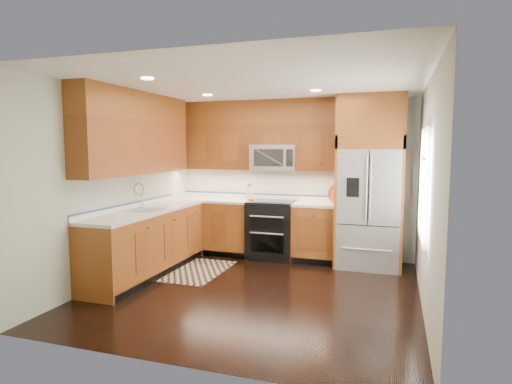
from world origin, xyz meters
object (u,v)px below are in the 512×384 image
(rug, at_px, (197,271))
(utensil_crock, at_px, (335,194))
(refrigerator, at_px, (370,182))
(knife_block, at_px, (250,193))
(range, at_px, (272,230))

(rug, height_order, utensil_crock, utensil_crock)
(refrigerator, distance_m, utensil_crock, 0.64)
(knife_block, bearing_deg, refrigerator, -4.65)
(rug, xyz_separation_m, utensil_crock, (1.84, 1.31, 1.06))
(knife_block, distance_m, utensil_crock, 1.44)
(range, bearing_deg, rug, -127.33)
(rug, xyz_separation_m, knife_block, (0.40, 1.23, 1.05))
(range, distance_m, knife_block, 0.74)
(refrigerator, relative_size, knife_block, 9.53)
(utensil_crock, bearing_deg, knife_block, -176.91)
(refrigerator, height_order, utensil_crock, refrigerator)
(rug, bearing_deg, knife_block, 72.51)
(range, height_order, rug, range)
(range, xyz_separation_m, rug, (-0.84, -1.11, -0.46))
(range, bearing_deg, knife_block, 164.27)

